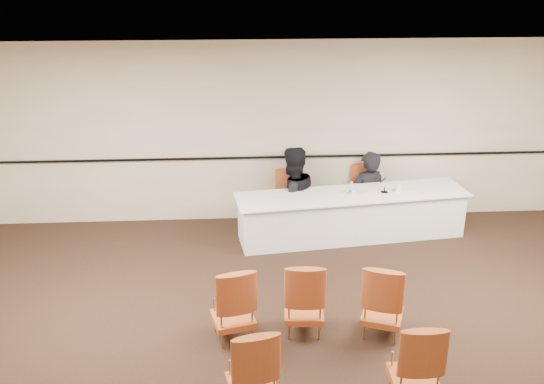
{
  "coord_description": "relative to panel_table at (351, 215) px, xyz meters",
  "views": [
    {
      "loc": [
        -0.78,
        -5.54,
        4.22
      ],
      "look_at": [
        -0.27,
        2.6,
        1.02
      ],
      "focal_mm": 40.0,
      "sensor_mm": 36.0,
      "label": 1
    }
  ],
  "objects": [
    {
      "name": "floor",
      "position": [
        -1.02,
        -3.16,
        -0.37
      ],
      "size": [
        10.0,
        10.0,
        0.0
      ],
      "primitive_type": "plane",
      "color": "black",
      "rests_on": "ground"
    },
    {
      "name": "ceiling",
      "position": [
        -1.02,
        -3.16,
        2.63
      ],
      "size": [
        10.0,
        10.0,
        0.0
      ],
      "primitive_type": "plane",
      "rotation": [
        3.14,
        0.0,
        0.0
      ],
      "color": "white",
      "rests_on": "ground"
    },
    {
      "name": "wall_back",
      "position": [
        -1.02,
        0.84,
        1.13
      ],
      "size": [
        10.0,
        0.04,
        3.0
      ],
      "primitive_type": "cube",
      "color": "beige",
      "rests_on": "ground"
    },
    {
      "name": "wall_rail",
      "position": [
        -1.02,
        0.8,
        0.73
      ],
      "size": [
        9.8,
        0.04,
        0.03
      ],
      "primitive_type": "cube",
      "color": "black",
      "rests_on": "wall_back"
    },
    {
      "name": "panel_table",
      "position": [
        0.0,
        0.0,
        0.0
      ],
      "size": [
        3.73,
        1.3,
        0.73
      ],
      "primitive_type": null,
      "rotation": [
        0.0,
        0.0,
        0.13
      ],
      "color": "white",
      "rests_on": "ground"
    },
    {
      "name": "panelist_main",
      "position": [
        0.38,
        0.6,
        -0.01
      ],
      "size": [
        0.72,
        0.56,
        1.75
      ],
      "primitive_type": "imported",
      "rotation": [
        0.0,
        0.0,
        3.39
      ],
      "color": "black",
      "rests_on": "ground"
    },
    {
      "name": "panelist_main_chair",
      "position": [
        0.38,
        0.6,
        0.11
      ],
      "size": [
        0.56,
        0.56,
        0.95
      ],
      "primitive_type": null,
      "rotation": [
        0.0,
        0.0,
        0.13
      ],
      "color": "#A54D1D",
      "rests_on": "ground"
    },
    {
      "name": "panelist_second",
      "position": [
        -0.91,
        0.44,
        0.07
      ],
      "size": [
        1.13,
        1.04,
        1.87
      ],
      "primitive_type": "imported",
      "rotation": [
        0.0,
        0.0,
        3.59
      ],
      "color": "black",
      "rests_on": "ground"
    },
    {
      "name": "panelist_second_chair",
      "position": [
        -0.91,
        0.44,
        0.11
      ],
      "size": [
        0.56,
        0.56,
        0.95
      ],
      "primitive_type": null,
      "rotation": [
        0.0,
        0.0,
        0.13
      ],
      "color": "#A54D1D",
      "rests_on": "ground"
    },
    {
      "name": "papers",
      "position": [
        0.44,
        -0.01,
        0.37
      ],
      "size": [
        0.3,
        0.22,
        0.0
      ],
      "primitive_type": "cube",
      "rotation": [
        0.0,
        0.0,
        0.0
      ],
      "color": "white",
      "rests_on": "panel_table"
    },
    {
      "name": "microphone",
      "position": [
        0.51,
        0.02,
        0.52
      ],
      "size": [
        0.13,
        0.23,
        0.3
      ],
      "primitive_type": null,
      "rotation": [
        0.0,
        0.0,
        0.13
      ],
      "color": "black",
      "rests_on": "panel_table"
    },
    {
      "name": "water_bottle",
      "position": [
        -0.02,
        -0.02,
        0.47
      ],
      "size": [
        0.07,
        0.07,
        0.21
      ],
      "primitive_type": null,
      "rotation": [
        0.0,
        0.0,
        0.08
      ],
      "color": "#18877D",
      "rests_on": "panel_table"
    },
    {
      "name": "drinking_glass",
      "position": [
        0.0,
        -0.05,
        0.42
      ],
      "size": [
        0.07,
        0.07,
        0.1
      ],
      "primitive_type": "cylinder",
      "rotation": [
        0.0,
        0.0,
        -0.15
      ],
      "color": "silver",
      "rests_on": "panel_table"
    },
    {
      "name": "coffee_cup",
      "position": [
        0.73,
        0.02,
        0.43
      ],
      "size": [
        0.12,
        0.12,
        0.14
      ],
      "primitive_type": "cylinder",
      "rotation": [
        0.0,
        0.0,
        0.55
      ],
      "color": "white",
      "rests_on": "panel_table"
    },
    {
      "name": "aud_chair_front_left",
      "position": [
        -1.88,
        -2.64,
        0.11
      ],
      "size": [
        0.61,
        0.61,
        0.95
      ],
      "primitive_type": null,
      "rotation": [
        0.0,
        0.0,
        0.25
      ],
      "color": "#A54D1D",
      "rests_on": "ground"
    },
    {
      "name": "aud_chair_front_mid",
      "position": [
        -1.04,
        -2.56,
        0.11
      ],
      "size": [
        0.53,
        0.53,
        0.95
      ],
      "primitive_type": null,
      "rotation": [
        0.0,
        0.0,
        -0.07
      ],
      "color": "#A54D1D",
      "rests_on": "ground"
    },
    {
      "name": "aud_chair_front_right",
      "position": [
        -0.13,
        -2.68,
        0.11
      ],
      "size": [
        0.64,
        0.64,
        0.95
      ],
      "primitive_type": null,
      "rotation": [
        0.0,
        0.0,
        -0.36
      ],
      "color": "#A54D1D",
      "rests_on": "ground"
    },
    {
      "name": "aud_chair_back_left",
      "position": [
        -1.7,
        -3.82,
        0.11
      ],
      "size": [
        0.59,
        0.59,
        0.95
      ],
      "primitive_type": null,
      "rotation": [
        0.0,
        0.0,
        0.21
      ],
      "color": "#A54D1D",
      "rests_on": "ground"
    },
    {
      "name": "aud_chair_back_right",
      "position": [
        -0.08,
        -3.83,
        0.11
      ],
      "size": [
        0.51,
        0.51,
        0.95
      ],
      "primitive_type": null,
      "rotation": [
        0.0,
        0.0,
        -0.01
      ],
      "color": "#A54D1D",
      "rests_on": "ground"
    }
  ]
}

